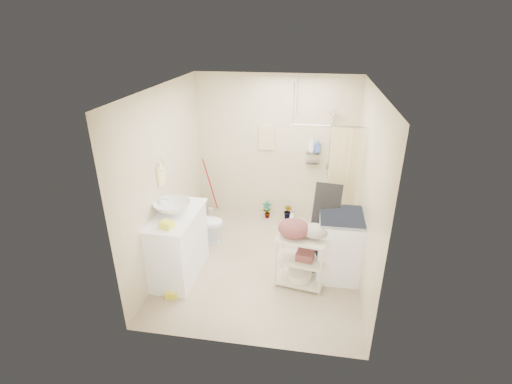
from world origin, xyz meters
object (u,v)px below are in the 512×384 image
vanity (177,244)px  washing_machine (341,245)px  laundry_rack (301,256)px  toilet (204,223)px

vanity → washing_machine: vanity is taller
washing_machine → laundry_rack: size_ratio=1.06×
vanity → washing_machine: size_ratio=1.16×
vanity → toilet: (0.12, 0.91, -0.15)m
toilet → laundry_rack: bearing=-124.0°
vanity → laundry_rack: size_ratio=1.24×
vanity → toilet: 0.94m
vanity → washing_machine: 2.33m
washing_machine → laundry_rack: (-0.55, -0.32, -0.03)m
washing_machine → laundry_rack: bearing=-150.6°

